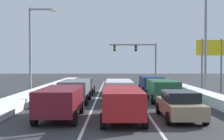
{
  "coord_description": "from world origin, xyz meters",
  "views": [
    {
      "loc": [
        -0.4,
        -8.39,
        2.99
      ],
      "look_at": [
        -0.5,
        23.68,
        2.24
      ],
      "focal_mm": 46.22,
      "sensor_mm": 36.0,
      "label": 1
    }
  ],
  "objects_px": {
    "street_lamp_left_mid": "(35,43)",
    "suv_red_center_lane_nearest": "(124,102)",
    "suv_green_right_lane_second": "(163,89)",
    "suv_navy_right_lane_third": "(152,83)",
    "street_lamp_right_mid": "(203,37)",
    "traffic_light_gantry": "(142,54)",
    "suv_gray_left_lane_second": "(76,89)",
    "sedan_charcoal_left_lane_third": "(85,86)",
    "suv_maroon_left_lane_nearest": "(61,100)",
    "sedan_tan_right_lane_nearest": "(181,105)",
    "suv_white_center_lane_second": "(120,89)",
    "roadside_sign_right": "(213,53)",
    "sedan_black_center_lane_third": "(117,86)"
  },
  "relations": [
    {
      "from": "suv_white_center_lane_second",
      "to": "sedan_black_center_lane_third",
      "type": "height_order",
      "value": "suv_white_center_lane_second"
    },
    {
      "from": "roadside_sign_right",
      "to": "street_lamp_right_mid",
      "type": "bearing_deg",
      "value": -118.45
    },
    {
      "from": "suv_green_right_lane_second",
      "to": "suv_navy_right_lane_third",
      "type": "bearing_deg",
      "value": 90.1
    },
    {
      "from": "sedan_charcoal_left_lane_third",
      "to": "suv_red_center_lane_nearest",
      "type": "bearing_deg",
      "value": -76.24
    },
    {
      "from": "suv_gray_left_lane_second",
      "to": "street_lamp_right_mid",
      "type": "relative_size",
      "value": 0.55
    },
    {
      "from": "sedan_black_center_lane_third",
      "to": "suv_green_right_lane_second",
      "type": "bearing_deg",
      "value": -59.08
    },
    {
      "from": "street_lamp_right_mid",
      "to": "traffic_light_gantry",
      "type": "bearing_deg",
      "value": 98.84
    },
    {
      "from": "sedan_charcoal_left_lane_third",
      "to": "street_lamp_right_mid",
      "type": "distance_m",
      "value": 11.96
    },
    {
      "from": "suv_gray_left_lane_second",
      "to": "traffic_light_gantry",
      "type": "relative_size",
      "value": 0.65
    },
    {
      "from": "sedan_tan_right_lane_nearest",
      "to": "suv_white_center_lane_second",
      "type": "distance_m",
      "value": 7.33
    },
    {
      "from": "sedan_charcoal_left_lane_third",
      "to": "street_lamp_left_mid",
      "type": "height_order",
      "value": "street_lamp_left_mid"
    },
    {
      "from": "sedan_tan_right_lane_nearest",
      "to": "suv_gray_left_lane_second",
      "type": "height_order",
      "value": "suv_gray_left_lane_second"
    },
    {
      "from": "suv_navy_right_lane_third",
      "to": "street_lamp_right_mid",
      "type": "bearing_deg",
      "value": -40.63
    },
    {
      "from": "sedan_tan_right_lane_nearest",
      "to": "suv_gray_left_lane_second",
      "type": "bearing_deg",
      "value": 133.96
    },
    {
      "from": "street_lamp_left_mid",
      "to": "sedan_tan_right_lane_nearest",
      "type": "bearing_deg",
      "value": -47.44
    },
    {
      "from": "sedan_black_center_lane_third",
      "to": "suv_gray_left_lane_second",
      "type": "relative_size",
      "value": 0.92
    },
    {
      "from": "street_lamp_right_mid",
      "to": "roadside_sign_right",
      "type": "bearing_deg",
      "value": 61.55
    },
    {
      "from": "suv_green_right_lane_second",
      "to": "street_lamp_right_mid",
      "type": "bearing_deg",
      "value": 36.03
    },
    {
      "from": "suv_white_center_lane_second",
      "to": "street_lamp_left_mid",
      "type": "height_order",
      "value": "street_lamp_left_mid"
    },
    {
      "from": "suv_gray_left_lane_second",
      "to": "roadside_sign_right",
      "type": "xyz_separation_m",
      "value": [
        13.13,
        7.8,
        3.0
      ]
    },
    {
      "from": "sedan_black_center_lane_third",
      "to": "suv_gray_left_lane_second",
      "type": "bearing_deg",
      "value": -117.21
    },
    {
      "from": "street_lamp_left_mid",
      "to": "suv_red_center_lane_nearest",
      "type": "bearing_deg",
      "value": -57.7
    },
    {
      "from": "roadside_sign_right",
      "to": "sedan_black_center_lane_third",
      "type": "bearing_deg",
      "value": -171.27
    },
    {
      "from": "suv_green_right_lane_second",
      "to": "suv_navy_right_lane_third",
      "type": "height_order",
      "value": "same"
    },
    {
      "from": "sedan_tan_right_lane_nearest",
      "to": "suv_navy_right_lane_third",
      "type": "relative_size",
      "value": 0.92
    },
    {
      "from": "suv_navy_right_lane_third",
      "to": "suv_gray_left_lane_second",
      "type": "bearing_deg",
      "value": -134.9
    },
    {
      "from": "suv_white_center_lane_second",
      "to": "sedan_tan_right_lane_nearest",
      "type": "bearing_deg",
      "value": -65.07
    },
    {
      "from": "street_lamp_left_mid",
      "to": "traffic_light_gantry",
      "type": "bearing_deg",
      "value": 57.1
    },
    {
      "from": "suv_red_center_lane_nearest",
      "to": "suv_gray_left_lane_second",
      "type": "distance_m",
      "value": 7.99
    },
    {
      "from": "street_lamp_right_mid",
      "to": "suv_maroon_left_lane_nearest",
      "type": "bearing_deg",
      "value": -136.95
    },
    {
      "from": "sedan_tan_right_lane_nearest",
      "to": "sedan_charcoal_left_lane_third",
      "type": "relative_size",
      "value": 1.0
    },
    {
      "from": "suv_navy_right_lane_third",
      "to": "traffic_light_gantry",
      "type": "xyz_separation_m",
      "value": [
        0.77,
        17.28,
        3.48
      ]
    },
    {
      "from": "suv_red_center_lane_nearest",
      "to": "traffic_light_gantry",
      "type": "distance_m",
      "value": 31.74
    },
    {
      "from": "sedan_tan_right_lane_nearest",
      "to": "sedan_charcoal_left_lane_third",
      "type": "xyz_separation_m",
      "value": [
        -6.4,
        12.99,
        0.0
      ]
    },
    {
      "from": "suv_gray_left_lane_second",
      "to": "suv_white_center_lane_second",
      "type": "bearing_deg",
      "value": -0.52
    },
    {
      "from": "suv_white_center_lane_second",
      "to": "suv_maroon_left_lane_nearest",
      "type": "relative_size",
      "value": 1.0
    },
    {
      "from": "sedan_charcoal_left_lane_third",
      "to": "suv_maroon_left_lane_nearest",
      "type": "bearing_deg",
      "value": -89.95
    },
    {
      "from": "suv_navy_right_lane_third",
      "to": "traffic_light_gantry",
      "type": "height_order",
      "value": "traffic_light_gantry"
    },
    {
      "from": "suv_green_right_lane_second",
      "to": "roadside_sign_right",
      "type": "bearing_deg",
      "value": 49.02
    },
    {
      "from": "suv_maroon_left_lane_nearest",
      "to": "traffic_light_gantry",
      "type": "bearing_deg",
      "value": 76.36
    },
    {
      "from": "sedan_tan_right_lane_nearest",
      "to": "suv_gray_left_lane_second",
      "type": "relative_size",
      "value": 0.92
    },
    {
      "from": "suv_navy_right_lane_third",
      "to": "street_lamp_right_mid",
      "type": "xyz_separation_m",
      "value": [
        3.98,
        -3.42,
        4.27
      ]
    },
    {
      "from": "suv_green_right_lane_second",
      "to": "suv_red_center_lane_nearest",
      "type": "xyz_separation_m",
      "value": [
        -3.37,
        -7.68,
        0.0
      ]
    },
    {
      "from": "sedan_tan_right_lane_nearest",
      "to": "suv_gray_left_lane_second",
      "type": "xyz_separation_m",
      "value": [
        -6.43,
        6.67,
        0.25
      ]
    },
    {
      "from": "sedan_tan_right_lane_nearest",
      "to": "suv_green_right_lane_second",
      "type": "bearing_deg",
      "value": 87.61
    },
    {
      "from": "suv_green_right_lane_second",
      "to": "suv_white_center_lane_second",
      "type": "bearing_deg",
      "value": -172.19
    },
    {
      "from": "sedan_tan_right_lane_nearest",
      "to": "suv_white_center_lane_second",
      "type": "bearing_deg",
      "value": 114.93
    },
    {
      "from": "traffic_light_gantry",
      "to": "sedan_tan_right_lane_nearest",
      "type": "bearing_deg",
      "value": -91.96
    },
    {
      "from": "sedan_tan_right_lane_nearest",
      "to": "traffic_light_gantry",
      "type": "bearing_deg",
      "value": 88.04
    },
    {
      "from": "sedan_charcoal_left_lane_third",
      "to": "suv_navy_right_lane_third",
      "type": "bearing_deg",
      "value": 3.65
    }
  ]
}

